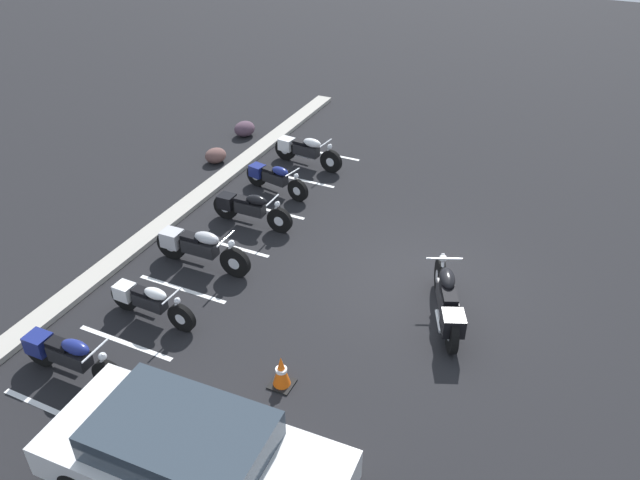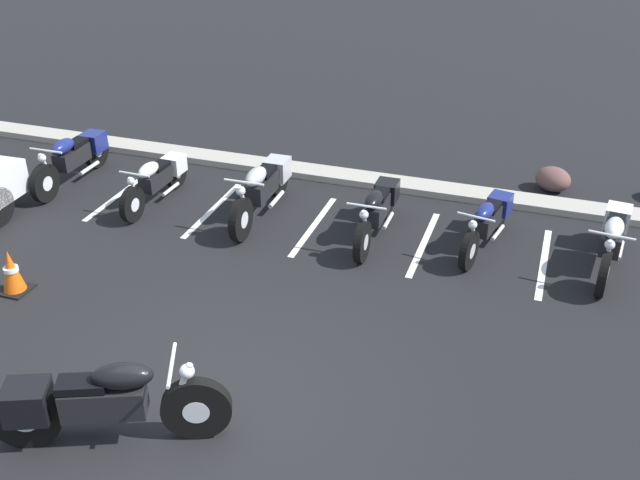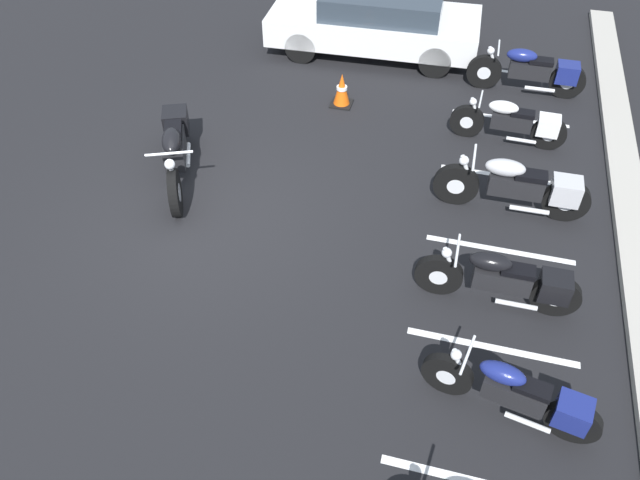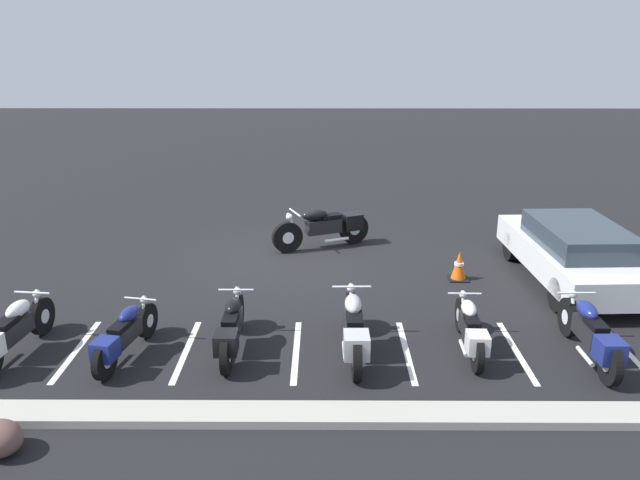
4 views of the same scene
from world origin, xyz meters
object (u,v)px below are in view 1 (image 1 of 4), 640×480
(parked_bike_0, at_px, (67,355))
(parked_bike_1, at_px, (148,301))
(traffic_cone, at_px, (281,372))
(landscape_rock_1, at_px, (245,129))
(car_white, at_px, (191,456))
(parked_bike_2, at_px, (197,247))
(motorcycle_black_featured, at_px, (447,301))
(parked_bike_4, at_px, (274,178))
(parked_bike_5, at_px, (304,150))
(parked_bike_3, at_px, (248,208))
(landscape_rock_0, at_px, (216,156))

(parked_bike_0, distance_m, parked_bike_1, 1.84)
(traffic_cone, bearing_deg, landscape_rock_1, 34.21)
(parked_bike_1, relative_size, landscape_rock_1, 2.92)
(car_white, bearing_deg, parked_bike_2, 121.74)
(parked_bike_2, distance_m, landscape_rock_1, 6.92)
(motorcycle_black_featured, distance_m, car_white, 5.52)
(parked_bike_1, relative_size, car_white, 0.45)
(parked_bike_1, bearing_deg, landscape_rock_1, 110.40)
(parked_bike_1, distance_m, parked_bike_4, 5.48)
(motorcycle_black_featured, bearing_deg, parked_bike_5, 24.71)
(parked_bike_5, distance_m, landscape_rock_1, 2.77)
(parked_bike_3, relative_size, parked_bike_4, 1.07)
(parked_bike_0, height_order, parked_bike_3, parked_bike_0)
(parked_bike_0, distance_m, parked_bike_4, 7.29)
(parked_bike_3, relative_size, traffic_cone, 3.33)
(landscape_rock_0, bearing_deg, landscape_rock_1, 6.24)
(parked_bike_3, bearing_deg, landscape_rock_1, 121.70)
(parked_bike_2, relative_size, traffic_cone, 3.65)
(motorcycle_black_featured, distance_m, parked_bike_5, 7.36)
(parked_bike_0, height_order, landscape_rock_1, parked_bike_0)
(parked_bike_5, bearing_deg, traffic_cone, -60.10)
(parked_bike_3, xyz_separation_m, landscape_rock_1, (4.44, 2.76, -0.21))
(parked_bike_5, xyz_separation_m, landscape_rock_1, (1.02, 2.57, -0.22))
(landscape_rock_0, distance_m, landscape_rock_1, 1.97)
(landscape_rock_0, xyz_separation_m, traffic_cone, (-6.78, -5.72, 0.08))
(parked_bike_3, height_order, traffic_cone, parked_bike_3)
(motorcycle_black_featured, height_order, parked_bike_2, motorcycle_black_featured)
(motorcycle_black_featured, height_order, parked_bike_5, motorcycle_black_featured)
(parked_bike_5, bearing_deg, parked_bike_4, -84.42)
(parked_bike_5, bearing_deg, motorcycle_black_featured, -36.00)
(parked_bike_1, bearing_deg, parked_bike_2, 95.75)
(parked_bike_2, bearing_deg, landscape_rock_1, 111.86)
(parked_bike_0, xyz_separation_m, landscape_rock_1, (10.07, 2.53, -0.23))
(parked_bike_3, height_order, landscape_rock_1, parked_bike_3)
(parked_bike_2, xyz_separation_m, landscape_rock_1, (6.39, 2.66, -0.25))
(parked_bike_2, height_order, landscape_rock_0, parked_bike_2)
(parked_bike_5, xyz_separation_m, landscape_rock_0, (-0.94, 2.36, -0.24))
(motorcycle_black_featured, xyz_separation_m, parked_bike_4, (3.19, 5.47, -0.10))
(parked_bike_1, relative_size, parked_bike_3, 0.94)
(parked_bike_4, xyz_separation_m, landscape_rock_0, (0.83, 2.33, -0.20))
(parked_bike_1, xyz_separation_m, landscape_rock_0, (6.30, 2.58, -0.20))
(parked_bike_3, bearing_deg, parked_bike_1, -89.72)
(parked_bike_0, xyz_separation_m, traffic_cone, (1.34, -3.40, -0.17))
(parked_bike_1, xyz_separation_m, parked_bike_4, (5.47, 0.25, 0.00))
(parked_bike_2, distance_m, parked_bike_3, 1.95)
(motorcycle_black_featured, xyz_separation_m, landscape_rock_0, (4.02, 7.80, -0.30))
(parked_bike_3, distance_m, car_white, 7.22)
(car_white, distance_m, traffic_cone, 2.32)
(car_white, bearing_deg, parked_bike_3, 112.44)
(parked_bike_0, height_order, landscape_rock_0, parked_bike_0)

